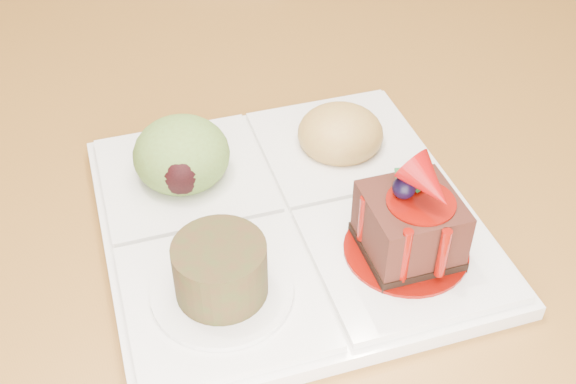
{
  "coord_description": "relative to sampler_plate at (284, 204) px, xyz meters",
  "views": [
    {
      "loc": [
        -0.02,
        -1.05,
        1.13
      ],
      "look_at": [
        0.02,
        -0.67,
        0.79
      ],
      "focal_mm": 45.0,
      "sensor_mm": 36.0,
      "label": 1
    }
  ],
  "objects": [
    {
      "name": "sampler_plate",
      "position": [
        0.0,
        0.0,
        0.0
      ],
      "size": [
        0.32,
        0.32,
        0.1
      ],
      "rotation": [
        0.0,
        0.0,
        0.21
      ],
      "color": "silver",
      "rests_on": "dining_table"
    },
    {
      "name": "ground",
      "position": [
        -0.02,
        0.66,
        -0.77
      ],
      "size": [
        6.0,
        6.0,
        0.0
      ],
      "primitive_type": "plane",
      "color": "#582D19"
    }
  ]
}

